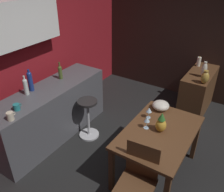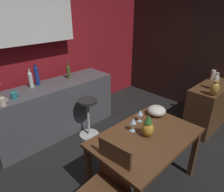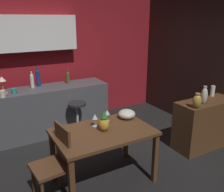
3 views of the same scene
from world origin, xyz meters
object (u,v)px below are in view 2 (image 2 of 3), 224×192
(bar_stool, at_px, (88,117))
(fruit_bowl, at_px, (157,111))
(vase_ceramic_ivory, at_px, (216,82))
(dining_table, at_px, (146,142))
(wine_glass_left, at_px, (133,121))
(cup_cream, at_px, (2,102))
(sideboard_cabinet, at_px, (209,106))
(wine_glass_right, at_px, (140,113))
(cup_teal, at_px, (14,95))
(vase_brass, at_px, (215,89))
(wine_bottle_olive, at_px, (69,71))
(chair_near_window, at_px, (107,185))
(pineapple_centerpiece, at_px, (148,127))
(pillar_candle_tall, at_px, (213,75))
(wine_bottle_cobalt, at_px, (37,75))
(wine_bottle_clear, at_px, (31,79))

(bar_stool, bearing_deg, fruit_bowl, -73.03)
(bar_stool, relative_size, fruit_bowl, 2.86)
(bar_stool, xyz_separation_m, vase_ceramic_ivory, (1.60, -1.36, 0.59))
(dining_table, relative_size, wine_glass_left, 7.16)
(cup_cream, xyz_separation_m, vase_ceramic_ivory, (2.74, -1.66, 0.00))
(sideboard_cabinet, height_order, wine_glass_right, wine_glass_right)
(cup_teal, distance_m, vase_brass, 2.96)
(wine_bottle_olive, height_order, cup_cream, wine_bottle_olive)
(wine_bottle_olive, relative_size, vase_ceramic_ivory, 1.02)
(cup_teal, relative_size, vase_brass, 0.52)
(vase_brass, bearing_deg, chair_near_window, 177.14)
(fruit_bowl, bearing_deg, pineapple_centerpiece, -157.40)
(pillar_candle_tall, bearing_deg, bar_stool, 150.90)
(wine_glass_left, distance_m, wine_bottle_cobalt, 1.83)
(chair_near_window, relative_size, cup_teal, 7.76)
(cup_teal, bearing_deg, fruit_bowl, -49.78)
(wine_glass_right, bearing_deg, dining_table, -127.56)
(vase_ceramic_ivory, bearing_deg, dining_table, 177.75)
(bar_stool, relative_size, pineapple_centerpiece, 2.54)
(cup_cream, relative_size, pillar_candle_tall, 0.59)
(cup_cream, relative_size, cup_teal, 1.00)
(pineapple_centerpiece, distance_m, cup_cream, 1.88)
(vase_ceramic_ivory, relative_size, vase_brass, 1.24)
(wine_bottle_clear, bearing_deg, wine_glass_right, -69.14)
(dining_table, xyz_separation_m, pillar_candle_tall, (2.21, 0.14, 0.26))
(bar_stool, xyz_separation_m, wine_bottle_olive, (0.07, 0.60, 0.66))
(wine_bottle_olive, distance_m, cup_teal, 1.04)
(dining_table, xyz_separation_m, fruit_bowl, (0.48, 0.19, 0.16))
(dining_table, height_order, wine_glass_right, wine_glass_right)
(wine_glass_right, bearing_deg, wine_glass_left, -161.21)
(pineapple_centerpiece, xyz_separation_m, wine_bottle_cobalt, (-0.34, 1.97, 0.21))
(bar_stool, distance_m, pillar_candle_tall, 2.42)
(pineapple_centerpiece, xyz_separation_m, cup_cream, (-1.00, 1.59, 0.10))
(pineapple_centerpiece, height_order, cup_cream, pineapple_centerpiece)
(sideboard_cabinet, height_order, vase_brass, vase_brass)
(chair_near_window, relative_size, fruit_bowl, 3.88)
(vase_ceramic_ivory, distance_m, vase_brass, 0.26)
(vase_ceramic_ivory, bearing_deg, fruit_bowl, 168.36)
(wine_bottle_olive, bearing_deg, cup_cream, -166.30)
(wine_glass_right, xyz_separation_m, vase_ceramic_ivory, (1.56, -0.32, 0.09))
(bar_stool, relative_size, vase_ceramic_ivory, 2.41)
(wine_bottle_cobalt, bearing_deg, wine_glass_right, -73.11)
(bar_stool, xyz_separation_m, wine_bottle_clear, (-0.59, 0.65, 0.67))
(wine_bottle_cobalt, bearing_deg, chair_near_window, -99.25)
(wine_glass_right, bearing_deg, bar_stool, 92.57)
(sideboard_cabinet, relative_size, vase_ceramic_ivory, 3.81)
(wine_bottle_cobalt, xyz_separation_m, vase_ceramic_ivory, (2.08, -2.04, -0.11))
(sideboard_cabinet, bearing_deg, vase_ceramic_ivory, -160.37)
(dining_table, height_order, fruit_bowl, fruit_bowl)
(sideboard_cabinet, distance_m, chair_near_window, 2.60)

